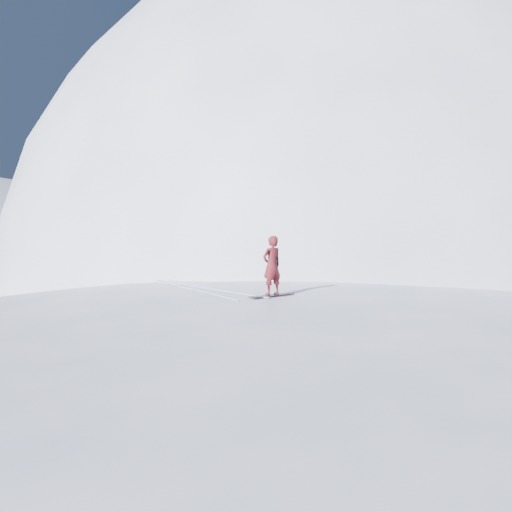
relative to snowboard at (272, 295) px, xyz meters
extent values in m
plane|color=white|center=(-0.19, -1.56, -2.41)|extent=(400.00, 400.00, 0.00)
ellipsoid|color=white|center=(0.81, 1.44, -2.41)|extent=(36.00, 28.00, 4.80)
ellipsoid|color=white|center=(21.81, 24.44, -2.41)|extent=(60.00, 56.00, 56.00)
ellipsoid|color=white|center=(9.81, 18.44, -2.41)|extent=(28.00, 24.00, 18.00)
ellipsoid|color=white|center=(-4.19, -3.56, -2.41)|extent=(6.00, 5.40, 0.80)
ellipsoid|color=white|center=(-2.19, 4.44, -2.41)|extent=(7.00, 6.30, 1.00)
ellipsoid|color=white|center=(6.81, 2.44, -2.41)|extent=(4.00, 3.60, 0.60)
cube|color=black|center=(0.00, 0.00, 0.00)|extent=(1.50, 0.52, 0.02)
imported|color=maroon|center=(0.00, 0.00, 0.86)|extent=(0.68, 0.50, 1.70)
cube|color=silver|center=(-1.55, 2.60, 0.01)|extent=(0.70, 5.97, 0.04)
cube|color=silver|center=(-1.06, 2.60, 0.01)|extent=(1.54, 5.83, 0.04)
cube|color=silver|center=(-0.87, 2.60, 0.01)|extent=(1.23, 5.90, 0.04)
camera|label=1|loc=(-6.38, -11.40, 1.82)|focal=32.00mm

